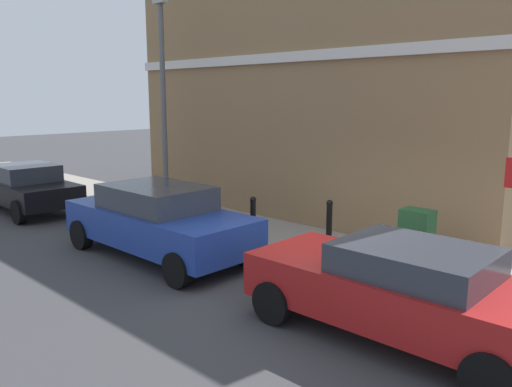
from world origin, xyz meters
The scene contains 10 objects.
ground centered at (0.00, 0.00, 0.00)m, with size 80.00×80.00×0.00m, color #38383A.
sidewalk centered at (2.04, 6.00, 0.07)m, with size 2.32×30.00×0.15m, color gray.
corner_building centered at (6.65, 3.52, 3.78)m, with size 7.01×11.04×7.56m.
car_red centered at (-0.48, -1.93, 0.72)m, with size 1.85×4.18×1.36m.
car_blue centered at (-0.52, 3.50, 0.78)m, with size 1.91×4.49×1.50m.
car_black centered at (-0.58, 9.91, 0.70)m, with size 1.87×4.21×1.36m.
utility_cabinet centered at (1.86, -0.99, 0.68)m, with size 0.46×0.61×1.15m.
bollard_near_cabinet centered at (1.96, 0.98, 0.70)m, with size 0.14×0.14×1.04m.
bollard_far_kerb centered at (1.13, 2.37, 0.70)m, with size 0.14×0.14×1.04m.
lamppost centered at (1.89, 6.47, 3.30)m, with size 0.20×0.44×5.72m.
Camera 1 is at (-6.57, -5.07, 3.27)m, focal length 36.07 mm.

